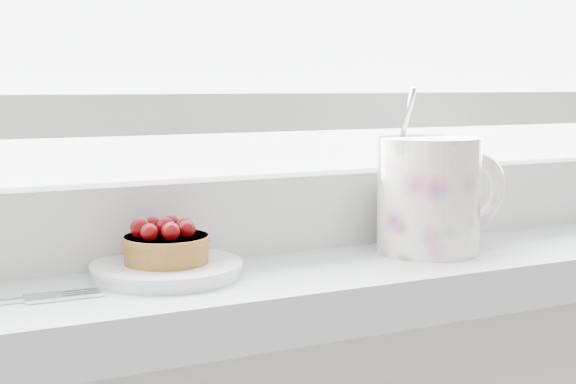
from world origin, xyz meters
TOP-DOWN VIEW (x-y plane):
  - saucer at (-0.09, 1.90)m, footprint 0.12×0.12m
  - raspberry_tart at (-0.09, 1.90)m, footprint 0.07×0.07m
  - floral_mug at (0.16, 1.89)m, footprint 0.14×0.10m

SIDE VIEW (x-z plane):
  - saucer at x=-0.09m, z-range 0.94..0.95m
  - raspberry_tart at x=-0.09m, z-range 0.95..0.99m
  - floral_mug at x=0.16m, z-range 0.92..1.07m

